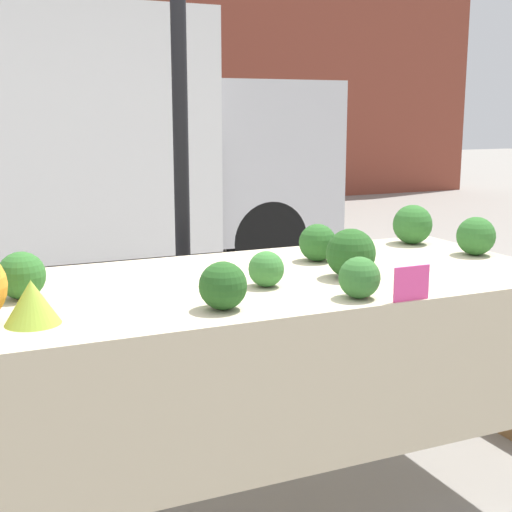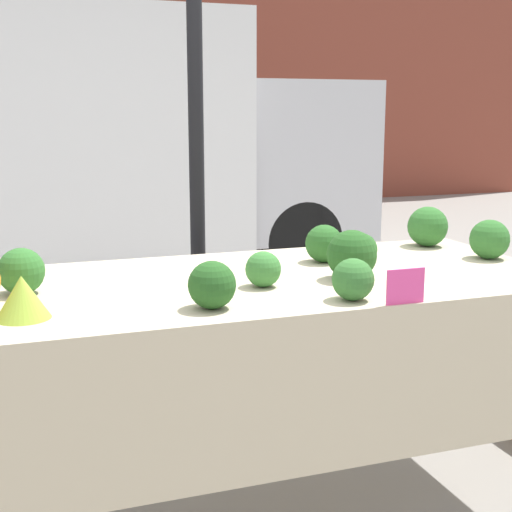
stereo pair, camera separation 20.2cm
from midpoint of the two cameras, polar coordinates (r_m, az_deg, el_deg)
The scene contains 16 objects.
ground_plane at distance 2.84m, azimuth -2.15°, elevation -19.21°, with size 40.00×40.00×0.00m, color gray.
building_facade at distance 11.19m, azimuth -20.13°, elevation 17.60°, with size 16.00×0.60×5.55m.
tent_pole at distance 3.30m, azimuth -7.74°, elevation 6.12°, with size 0.07×0.07×2.29m.
parked_truck at distance 6.51m, azimuth -20.24°, elevation 8.77°, with size 5.21×2.10×2.26m.
market_table at distance 2.47m, azimuth -1.67°, elevation -4.33°, with size 2.20×0.97×0.87m.
romanesco_head at distance 2.09m, azimuth -20.17°, elevation -3.51°, with size 0.16×0.16×0.12m.
broccoli_head_0 at distance 2.37m, azimuth -20.60°, elevation -1.49°, with size 0.15×0.15×0.15m.
broccoli_head_1 at distance 2.79m, azimuth 2.89°, elevation 1.06°, with size 0.15×0.15×0.15m.
broccoli_head_2 at distance 3.21m, azimuth 10.67°, elevation 2.49°, with size 0.17×0.17×0.17m.
broccoli_head_3 at distance 2.38m, azimuth -1.61°, elevation -1.07°, with size 0.12×0.12×0.12m.
broccoli_head_4 at distance 2.11m, azimuth -5.41°, elevation -2.41°, with size 0.14×0.14×0.14m.
broccoli_head_5 at distance 2.24m, azimuth 5.73°, elevation -1.76°, with size 0.13×0.13×0.13m.
broccoli_head_6 at distance 3.01m, azimuth 15.37°, elevation 1.54°, with size 0.16×0.16×0.16m.
broccoli_head_7 at distance 2.51m, azimuth 5.32°, elevation 0.19°, with size 0.18×0.18×0.18m.
broccoli_head_8 at distance 2.75m, azimuth 5.85°, elevation 0.65°, with size 0.12×0.12×0.12m.
price_sign at distance 2.23m, azimuth 9.82°, elevation -2.19°, with size 0.13×0.01×0.11m.
Camera 1 is at (-0.99, -2.24, 1.45)m, focal length 50.00 mm.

